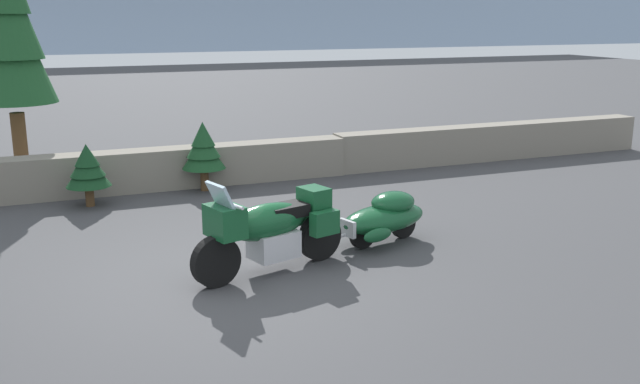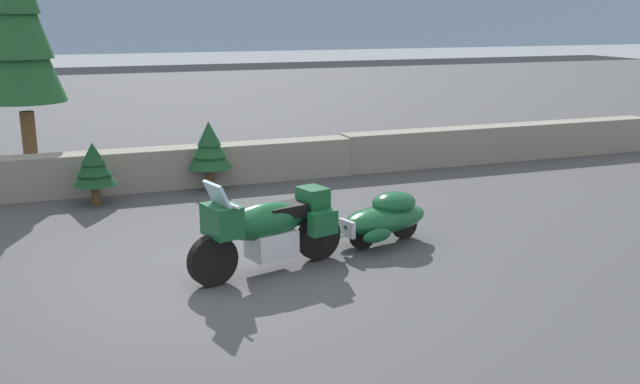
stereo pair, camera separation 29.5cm
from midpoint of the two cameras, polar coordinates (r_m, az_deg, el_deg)
ground_plane at (r=9.30m, az=-9.20°, el=-7.16°), size 80.00×80.00×0.00m
stone_guard_wall at (r=14.35m, az=-12.05°, el=1.98°), size 24.00×0.61×0.82m
touring_motorcycle at (r=9.36m, az=-4.95°, el=-2.86°), size 2.26×1.12×1.33m
car_shaped_trailer at (r=10.62m, az=4.39°, el=-1.96°), size 2.22×1.10×0.76m
pine_tree_tall at (r=15.12m, az=-24.29°, el=12.26°), size 1.61×1.61×5.07m
pine_sapling_near at (r=13.25m, az=-18.74°, el=1.86°), size 0.79×0.79×1.12m
pine_sapling_farther at (r=13.87m, az=-9.94°, el=3.50°), size 0.84×0.84×1.34m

